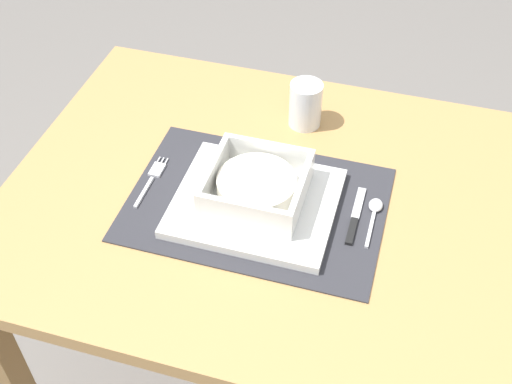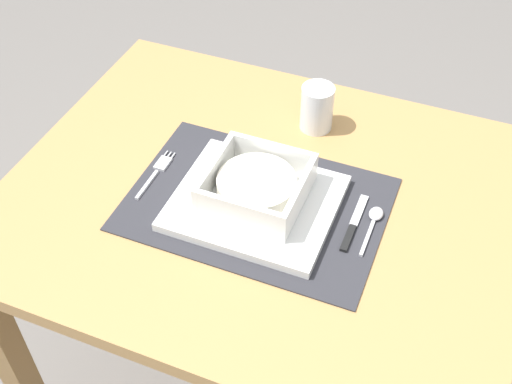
{
  "view_description": "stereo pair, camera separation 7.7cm",
  "coord_description": "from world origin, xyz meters",
  "px_view_note": "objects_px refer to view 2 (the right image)",
  "views": [
    {
      "loc": [
        0.22,
        -0.79,
        1.57
      ],
      "look_at": [
        -0.0,
        -0.03,
        0.78
      ],
      "focal_mm": 45.95,
      "sensor_mm": 36.0,
      "label": 1
    },
    {
      "loc": [
        0.29,
        -0.76,
        1.57
      ],
      "look_at": [
        -0.0,
        -0.03,
        0.78
      ],
      "focal_mm": 45.95,
      "sensor_mm": 36.0,
      "label": 2
    }
  ],
  "objects_px": {
    "porridge_bowl": "(257,187)",
    "butter_knife": "(353,226)",
    "drinking_glass": "(317,110)",
    "spoon": "(374,219)",
    "dining_table": "(262,237)",
    "fork": "(157,171)"
  },
  "relations": [
    {
      "from": "porridge_bowl",
      "to": "butter_knife",
      "type": "relative_size",
      "value": 1.22
    },
    {
      "from": "fork",
      "to": "drinking_glass",
      "type": "height_order",
      "value": "drinking_glass"
    },
    {
      "from": "butter_knife",
      "to": "drinking_glass",
      "type": "xyz_separation_m",
      "value": [
        -0.14,
        0.23,
        0.04
      ]
    },
    {
      "from": "porridge_bowl",
      "to": "spoon",
      "type": "xyz_separation_m",
      "value": [
        0.2,
        0.04,
        -0.03
      ]
    },
    {
      "from": "butter_knife",
      "to": "drinking_glass",
      "type": "bearing_deg",
      "value": 121.36
    },
    {
      "from": "dining_table",
      "to": "porridge_bowl",
      "type": "height_order",
      "value": "porridge_bowl"
    },
    {
      "from": "porridge_bowl",
      "to": "spoon",
      "type": "bearing_deg",
      "value": 10.36
    },
    {
      "from": "porridge_bowl",
      "to": "spoon",
      "type": "relative_size",
      "value": 1.46
    },
    {
      "from": "butter_knife",
      "to": "drinking_glass",
      "type": "height_order",
      "value": "drinking_glass"
    },
    {
      "from": "fork",
      "to": "butter_knife",
      "type": "height_order",
      "value": "butter_knife"
    },
    {
      "from": "dining_table",
      "to": "fork",
      "type": "distance_m",
      "value": 0.23
    },
    {
      "from": "porridge_bowl",
      "to": "butter_knife",
      "type": "bearing_deg",
      "value": 2.85
    },
    {
      "from": "porridge_bowl",
      "to": "butter_knife",
      "type": "xyz_separation_m",
      "value": [
        0.17,
        0.01,
        -0.04
      ]
    },
    {
      "from": "spoon",
      "to": "butter_knife",
      "type": "bearing_deg",
      "value": -137.0
    },
    {
      "from": "butter_knife",
      "to": "drinking_glass",
      "type": "relative_size",
      "value": 1.46
    },
    {
      "from": "dining_table",
      "to": "butter_knife",
      "type": "distance_m",
      "value": 0.21
    },
    {
      "from": "dining_table",
      "to": "spoon",
      "type": "height_order",
      "value": "spoon"
    },
    {
      "from": "dining_table",
      "to": "porridge_bowl",
      "type": "relative_size",
      "value": 5.52
    },
    {
      "from": "spoon",
      "to": "butter_knife",
      "type": "height_order",
      "value": "spoon"
    },
    {
      "from": "fork",
      "to": "butter_knife",
      "type": "xyz_separation_m",
      "value": [
        0.37,
        0.0,
        0.0
      ]
    },
    {
      "from": "spoon",
      "to": "drinking_glass",
      "type": "relative_size",
      "value": 1.22
    },
    {
      "from": "spoon",
      "to": "porridge_bowl",
      "type": "bearing_deg",
      "value": -170.41
    }
  ]
}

